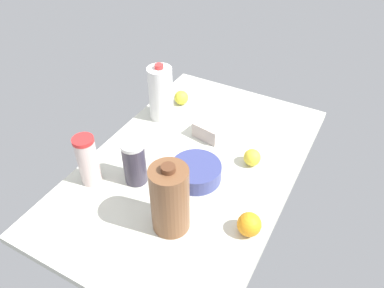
{
  "coord_description": "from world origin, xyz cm",
  "views": [
    {
      "loc": [
        -94.05,
        -51.21,
        102.69
      ],
      "look_at": [
        0.0,
        0.0,
        13.0
      ],
      "focal_mm": 35.0,
      "sensor_mm": 36.0,
      "label": 1
    }
  ],
  "objects_px": {
    "shaker_bottle": "(134,162)",
    "lemon_far_back": "(181,98)",
    "tumbler_cup": "(88,160)",
    "mixing_bowl": "(196,172)",
    "egg_carton": "(224,119)",
    "milk_jug": "(161,93)",
    "chocolate_milk_jug": "(170,199)",
    "lemon_loose": "(252,157)",
    "orange_near_front": "(249,224)"
  },
  "relations": [
    {
      "from": "egg_carton",
      "to": "tumbler_cup",
      "type": "relative_size",
      "value": 1.46
    },
    {
      "from": "mixing_bowl",
      "to": "lemon_loose",
      "type": "bearing_deg",
      "value": -41.89
    },
    {
      "from": "lemon_loose",
      "to": "orange_near_front",
      "type": "bearing_deg",
      "value": -160.2
    },
    {
      "from": "shaker_bottle",
      "to": "mixing_bowl",
      "type": "bearing_deg",
      "value": -58.99
    },
    {
      "from": "chocolate_milk_jug",
      "to": "lemon_loose",
      "type": "xyz_separation_m",
      "value": [
        0.4,
        -0.12,
        -0.09
      ]
    },
    {
      "from": "chocolate_milk_jug",
      "to": "shaker_bottle",
      "type": "distance_m",
      "value": 0.25
    },
    {
      "from": "shaker_bottle",
      "to": "milk_jug",
      "type": "relative_size",
      "value": 0.67
    },
    {
      "from": "mixing_bowl",
      "to": "milk_jug",
      "type": "distance_m",
      "value": 0.43
    },
    {
      "from": "milk_jug",
      "to": "shaker_bottle",
      "type": "bearing_deg",
      "value": -161.29
    },
    {
      "from": "tumbler_cup",
      "to": "mixing_bowl",
      "type": "relative_size",
      "value": 1.06
    },
    {
      "from": "egg_carton",
      "to": "orange_near_front",
      "type": "distance_m",
      "value": 0.58
    },
    {
      "from": "milk_jug",
      "to": "lemon_far_back",
      "type": "distance_m",
      "value": 0.16
    },
    {
      "from": "shaker_bottle",
      "to": "lemon_loose",
      "type": "bearing_deg",
      "value": -50.27
    },
    {
      "from": "chocolate_milk_jug",
      "to": "orange_near_front",
      "type": "distance_m",
      "value": 0.27
    },
    {
      "from": "chocolate_milk_jug",
      "to": "tumbler_cup",
      "type": "xyz_separation_m",
      "value": [
        0.03,
        0.36,
        -0.02
      ]
    },
    {
      "from": "orange_near_front",
      "to": "shaker_bottle",
      "type": "bearing_deg",
      "value": 87.08
    },
    {
      "from": "mixing_bowl",
      "to": "milk_jug",
      "type": "relative_size",
      "value": 0.72
    },
    {
      "from": "lemon_loose",
      "to": "lemon_far_back",
      "type": "xyz_separation_m",
      "value": [
        0.24,
        0.45,
        -0.0
      ]
    },
    {
      "from": "tumbler_cup",
      "to": "lemon_loose",
      "type": "height_order",
      "value": "tumbler_cup"
    },
    {
      "from": "chocolate_milk_jug",
      "to": "lemon_far_back",
      "type": "bearing_deg",
      "value": 27.13
    },
    {
      "from": "egg_carton",
      "to": "lemon_far_back",
      "type": "bearing_deg",
      "value": 86.47
    },
    {
      "from": "shaker_bottle",
      "to": "lemon_far_back",
      "type": "height_order",
      "value": "shaker_bottle"
    },
    {
      "from": "tumbler_cup",
      "to": "milk_jug",
      "type": "height_order",
      "value": "milk_jug"
    },
    {
      "from": "orange_near_front",
      "to": "lemon_far_back",
      "type": "height_order",
      "value": "orange_near_front"
    },
    {
      "from": "lemon_far_back",
      "to": "lemon_loose",
      "type": "bearing_deg",
      "value": -117.64
    },
    {
      "from": "milk_jug",
      "to": "lemon_far_back",
      "type": "relative_size",
      "value": 3.93
    },
    {
      "from": "mixing_bowl",
      "to": "lemon_far_back",
      "type": "relative_size",
      "value": 2.83
    },
    {
      "from": "tumbler_cup",
      "to": "orange_near_front",
      "type": "bearing_deg",
      "value": -84.44
    },
    {
      "from": "tumbler_cup",
      "to": "orange_near_front",
      "type": "relative_size",
      "value": 2.53
    },
    {
      "from": "tumbler_cup",
      "to": "milk_jug",
      "type": "distance_m",
      "value": 0.47
    },
    {
      "from": "lemon_far_back",
      "to": "milk_jug",
      "type": "bearing_deg",
      "value": 169.25
    },
    {
      "from": "egg_carton",
      "to": "milk_jug",
      "type": "bearing_deg",
      "value": 114.9
    },
    {
      "from": "chocolate_milk_jug",
      "to": "lemon_loose",
      "type": "height_order",
      "value": "chocolate_milk_jug"
    },
    {
      "from": "milk_jug",
      "to": "lemon_far_back",
      "type": "xyz_separation_m",
      "value": [
        0.13,
        -0.03,
        -0.09
      ]
    },
    {
      "from": "orange_near_front",
      "to": "lemon_loose",
      "type": "relative_size",
      "value": 1.18
    },
    {
      "from": "shaker_bottle",
      "to": "milk_jug",
      "type": "height_order",
      "value": "milk_jug"
    },
    {
      "from": "egg_carton",
      "to": "shaker_bottle",
      "type": "relative_size",
      "value": 1.66
    },
    {
      "from": "chocolate_milk_jug",
      "to": "orange_near_front",
      "type": "xyz_separation_m",
      "value": [
        0.09,
        -0.23,
        -0.08
      ]
    },
    {
      "from": "mixing_bowl",
      "to": "orange_near_front",
      "type": "distance_m",
      "value": 0.3
    },
    {
      "from": "shaker_bottle",
      "to": "milk_jug",
      "type": "xyz_separation_m",
      "value": [
        0.39,
        0.13,
        0.03
      ]
    },
    {
      "from": "lemon_loose",
      "to": "mixing_bowl",
      "type": "bearing_deg",
      "value": 138.11
    },
    {
      "from": "tumbler_cup",
      "to": "milk_jug",
      "type": "bearing_deg",
      "value": -1.43
    },
    {
      "from": "tumbler_cup",
      "to": "lemon_far_back",
      "type": "bearing_deg",
      "value": -3.51
    },
    {
      "from": "tumbler_cup",
      "to": "lemon_loose",
      "type": "bearing_deg",
      "value": -53.0
    },
    {
      "from": "chocolate_milk_jug",
      "to": "lemon_loose",
      "type": "relative_size",
      "value": 3.97
    },
    {
      "from": "lemon_far_back",
      "to": "tumbler_cup",
      "type": "bearing_deg",
      "value": 176.49
    },
    {
      "from": "shaker_bottle",
      "to": "lemon_far_back",
      "type": "bearing_deg",
      "value": 11.52
    },
    {
      "from": "chocolate_milk_jug",
      "to": "shaker_bottle",
      "type": "xyz_separation_m",
      "value": [
        0.12,
        0.22,
        -0.04
      ]
    },
    {
      "from": "shaker_bottle",
      "to": "milk_jug",
      "type": "distance_m",
      "value": 0.41
    },
    {
      "from": "egg_carton",
      "to": "milk_jug",
      "type": "height_order",
      "value": "milk_jug"
    }
  ]
}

